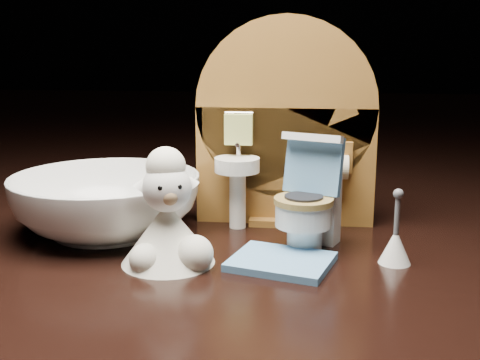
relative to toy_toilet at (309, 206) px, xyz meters
name	(u,v)px	position (x,y,z in m)	size (l,w,h in m)	color
backdrop_panel	(284,135)	(-0.02, 0.05, 0.04)	(0.13, 0.05, 0.15)	brown
toy_toilet	(309,206)	(0.00, 0.00, 0.00)	(0.04, 0.05, 0.08)	white
bath_mat	(281,262)	(-0.02, -0.04, -0.03)	(0.06, 0.05, 0.00)	#5B92C3
toilet_brush	(395,244)	(0.05, -0.02, -0.02)	(0.02, 0.02, 0.05)	white
plush_lamb	(168,223)	(-0.08, -0.04, 0.00)	(0.06, 0.06, 0.07)	white
ceramic_bowl	(106,204)	(-0.14, 0.01, -0.01)	(0.13, 0.13, 0.04)	white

